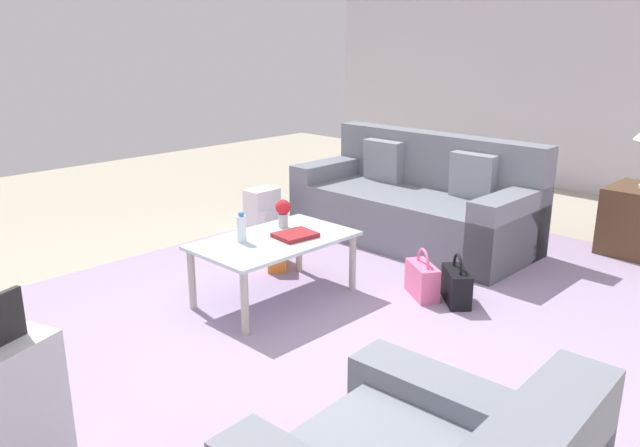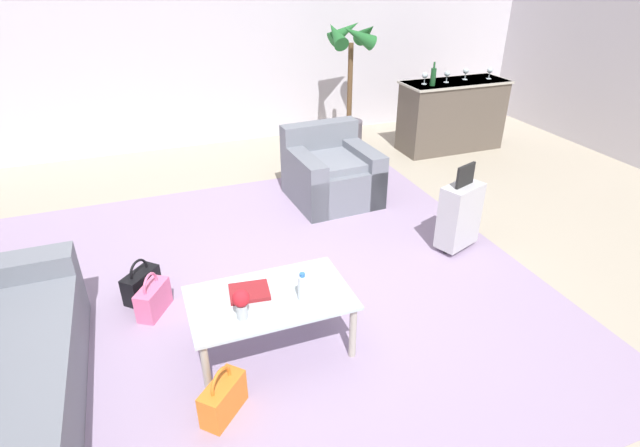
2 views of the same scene
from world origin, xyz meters
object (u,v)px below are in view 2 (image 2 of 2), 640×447
object	(u,v)px
water_bottle	(302,287)
suitcase_silver	(460,215)
handbag_black	(142,284)
coffee_table_book	(249,292)
wine_glass_left_of_centre	(447,74)
wine_glass_rightmost	(490,71)
potted_palm	(350,79)
handbag_orange	(223,398)
wine_glass_leftmost	(425,76)
coffee_table	(270,303)
bar_console	(452,115)
flower_vase	(241,302)
wine_bottle_green	(433,76)
wine_glass_right_of_centre	(466,71)
handbag_pink	(153,299)
armchair	(330,174)

from	to	relation	value
water_bottle	suitcase_silver	distance (m)	1.98
handbag_black	water_bottle	bearing A→B (deg)	-45.40
coffee_table_book	wine_glass_left_of_centre	xyz separation A→B (m)	(3.45, 3.00, 0.60)
wine_glass_rightmost	potted_palm	bearing A→B (deg)	160.38
wine_glass_left_of_centre	handbag_orange	size ratio (longest dim) A/B	0.43
wine_glass_leftmost	water_bottle	bearing A→B (deg)	-131.24
coffee_table_book	suitcase_silver	bearing A→B (deg)	23.35
coffee_table	handbag_black	xyz separation A→B (m)	(-0.82, 0.94, -0.26)
bar_console	suitcase_silver	xyz separation A→B (m)	(-1.50, -2.40, -0.13)
flower_vase	suitcase_silver	xyz separation A→B (m)	(2.22, 0.85, -0.21)
water_bottle	potted_palm	size ratio (longest dim) A/B	0.12
handbag_orange	wine_glass_left_of_centre	bearing A→B (deg)	43.21
coffee_table_book	potted_palm	xyz separation A→B (m)	(2.32, 3.62, 0.50)
bar_console	handbag_black	bearing A→B (deg)	-153.42
wine_bottle_green	handbag_black	bearing A→B (deg)	-152.14
wine_glass_left_of_centre	wine_glass_right_of_centre	size ratio (longest dim) A/B	1.00
handbag_black	potted_palm	size ratio (longest dim) A/B	0.21
flower_vase	handbag_pink	distance (m)	1.10
flower_vase	wine_glass_left_of_centre	xyz separation A→B (m)	(3.55, 3.23, 0.49)
coffee_table_book	wine_glass_rightmost	size ratio (longest dim) A/B	1.73
wine_glass_right_of_centre	water_bottle	bearing A→B (deg)	-136.97
wine_bottle_green	coffee_table_book	bearing A→B (deg)	-137.54
potted_palm	handbag_pink	bearing A→B (deg)	-134.56
bar_console	potted_palm	bearing A→B (deg)	155.22
wine_glass_leftmost	wine_glass_right_of_centre	bearing A→B (deg)	3.78
handbag_pink	handbag_orange	xyz separation A→B (m)	(0.32, -1.16, 0.00)
coffee_table_book	wine_glass_rightmost	bearing A→B (deg)	42.90
water_bottle	wine_glass_left_of_centre	world-z (taller)	wine_glass_left_of_centre
bar_console	wine_glass_right_of_centre	xyz separation A→B (m)	(0.17, 0.04, 0.57)
armchair	handbag_black	world-z (taller)	armchair
wine_glass_right_of_centre	handbag_pink	xyz separation A→B (m)	(-4.42, -2.43, -0.93)
water_bottle	wine_glass_leftmost	xyz separation A→B (m)	(2.80, 3.19, 0.52)
handbag_black	potted_palm	world-z (taller)	potted_palm
wine_glass_rightmost	handbag_pink	world-z (taller)	wine_glass_rightmost
wine_glass_right_of_centre	armchair	bearing A→B (deg)	-157.71
wine_glass_left_of_centre	handbag_orange	xyz separation A→B (m)	(-3.77, -3.54, -0.93)
wine_bottle_green	suitcase_silver	size ratio (longest dim) A/B	0.35
coffee_table_book	bar_console	xyz separation A→B (m)	(3.62, 3.02, 0.03)
handbag_pink	wine_bottle_green	bearing A→B (deg)	30.95
handbag_black	coffee_table	bearing A→B (deg)	-48.72
armchair	wine_glass_left_of_centre	world-z (taller)	wine_glass_left_of_centre
wine_glass_left_of_centre	handbag_orange	world-z (taller)	wine_glass_left_of_centre
armchair	handbag_pink	bearing A→B (deg)	-144.49
wine_bottle_green	handbag_orange	xyz separation A→B (m)	(-3.49, -3.45, -0.94)
wine_glass_left_of_centre	potted_palm	xyz separation A→B (m)	(-1.13, 0.62, -0.11)
wine_bottle_green	coffee_table	bearing A→B (deg)	-135.67
coffee_table_book	wine_glass_leftmost	distance (m)	4.38
flower_vase	handbag_black	bearing A→B (deg)	119.00
armchair	wine_glass_right_of_centre	distance (m)	2.68
handbag_orange	bar_console	bearing A→B (deg)	42.13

